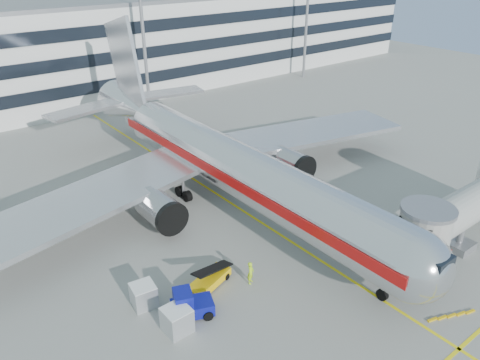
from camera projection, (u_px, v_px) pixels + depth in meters
ground at (303, 250)px, 39.80m from camera, size 180.00×180.00×0.00m
lead_in_line at (232, 204)px, 46.83m from camera, size 0.25×70.00×0.01m
stop_bar at (459, 349)px, 29.95m from camera, size 6.00×0.25×0.01m
main_jet at (222, 160)px, 46.15m from camera, size 50.95×48.70×16.06m
jet_bridge at (477, 203)px, 39.16m from camera, size 17.80×4.50×7.00m
terminal at (56, 50)px, 77.08m from camera, size 150.00×24.25×15.60m
light_mast_centre at (141, 11)px, 67.11m from camera, size 2.40×1.20×25.45m
belt_loader at (209, 280)px, 35.25m from camera, size 4.21×2.57×1.97m
baggage_tug at (190, 305)px, 32.28m from camera, size 3.29×2.67×2.16m
cargo_container_left at (144, 295)px, 33.27m from camera, size 1.84×1.84×1.73m
cargo_container_right at (177, 320)px, 31.02m from camera, size 1.75×1.75×1.82m
cargo_container_front at (177, 319)px, 31.33m from camera, size 1.64×1.64×1.47m
ramp_worker at (251, 273)px, 35.47m from camera, size 0.82×0.76×1.88m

